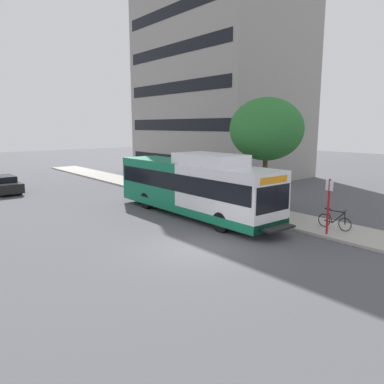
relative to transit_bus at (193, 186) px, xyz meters
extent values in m
plane|color=#4C4C51|center=(-3.71, 3.33, -1.70)|extent=(120.00, 120.00, 0.00)
cube|color=#A8A399|center=(3.29, 1.33, -1.63)|extent=(3.00, 56.00, 0.14)
cube|color=white|center=(0.00, -2.82, -0.02)|extent=(2.54, 5.80, 2.73)
cube|color=#14724C|center=(0.00, 2.98, -0.02)|extent=(2.54, 5.80, 2.73)
cube|color=#14724C|center=(0.00, 0.08, -1.16)|extent=(2.57, 11.60, 0.44)
cube|color=black|center=(0.00, 0.08, 0.35)|extent=(2.58, 11.25, 0.96)
cube|color=black|center=(0.00, -5.68, 0.15)|extent=(2.34, 0.10, 1.24)
cube|color=orange|center=(0.00, -5.69, 1.02)|extent=(1.91, 0.08, 0.32)
cube|color=white|center=(0.00, -1.37, 1.65)|extent=(2.16, 4.06, 0.60)
cube|color=black|center=(0.00, -6.07, -1.15)|extent=(1.78, 0.60, 0.10)
cylinder|color=black|center=(-1.13, -3.51, -1.20)|extent=(0.30, 1.00, 1.00)
cylinder|color=black|center=(1.13, -3.51, -1.20)|extent=(0.30, 1.00, 1.00)
cylinder|color=black|center=(-1.13, 3.27, -1.20)|extent=(0.30, 1.00, 1.00)
cylinder|color=black|center=(1.13, 3.27, -1.20)|extent=(0.30, 1.00, 1.00)
cylinder|color=red|center=(2.14, -7.21, -0.26)|extent=(0.10, 0.10, 2.60)
cube|color=white|center=(2.12, -7.21, 0.74)|extent=(0.04, 0.36, 0.48)
torus|color=black|center=(3.21, -7.50, -1.23)|extent=(0.04, 0.66, 0.66)
torus|color=black|center=(3.21, -6.40, -1.23)|extent=(0.04, 0.66, 0.66)
cylinder|color=black|center=(3.21, -7.15, -0.96)|extent=(0.05, 0.64, 0.64)
cylinder|color=black|center=(3.21, -6.70, -0.96)|extent=(0.05, 0.34, 0.62)
cylinder|color=black|center=(3.21, -7.00, -0.66)|extent=(0.05, 0.90, 0.05)
cylinder|color=black|center=(3.21, -6.63, -1.25)|extent=(0.05, 0.45, 0.08)
cylinder|color=black|center=(3.21, -7.48, -0.90)|extent=(0.05, 0.10, 0.67)
cylinder|color=black|center=(3.21, -7.45, -0.56)|extent=(0.52, 0.03, 0.03)
cube|color=black|center=(3.21, -6.55, -0.62)|extent=(0.12, 0.24, 0.06)
cylinder|color=#4C3823|center=(3.94, -1.92, 0.02)|extent=(0.28, 0.28, 3.18)
ellipsoid|color=#286B2D|center=(3.94, -1.92, 3.23)|extent=(4.30, 4.30, 3.66)
cube|color=black|center=(-6.69, 14.90, -1.15)|extent=(1.80, 4.50, 0.70)
cube|color=black|center=(-6.69, 15.00, -0.65)|extent=(1.48, 2.34, 0.56)
cylinder|color=black|center=(-5.89, 13.55, -1.38)|extent=(0.20, 0.64, 0.64)
cylinder|color=black|center=(-5.89, 16.25, -1.38)|extent=(0.20, 0.64, 0.64)
cube|color=gray|center=(14.14, 12.98, 10.44)|extent=(11.49, 16.48, 24.28)
cube|color=black|center=(14.14, 12.98, 0.03)|extent=(11.55, 15.16, 1.10)
cube|color=black|center=(14.14, 12.98, 3.50)|extent=(11.55, 15.16, 1.10)
cube|color=black|center=(14.14, 12.98, 6.97)|extent=(11.55, 15.16, 1.10)
cube|color=black|center=(14.14, 12.98, 10.44)|extent=(11.55, 15.16, 1.10)
cube|color=black|center=(14.14, 12.98, 13.90)|extent=(11.55, 15.16, 1.10)
cylinder|color=#B7B7BC|center=(18.79, 30.50, 0.98)|extent=(1.10, 1.10, 5.37)
cylinder|color=#B7B7BC|center=(18.79, 30.50, 6.35)|extent=(0.91, 0.91, 5.37)
cylinder|color=#B7B7BC|center=(18.79, 30.50, 11.72)|extent=(0.72, 0.72, 5.37)
cylinder|color=#B7B7BC|center=(18.79, 30.50, 17.09)|extent=(0.52, 0.52, 5.37)
cylinder|color=silver|center=(18.79, 30.50, 20.98)|extent=(0.12, 0.12, 2.40)
camera|label=1|loc=(-13.31, -16.20, 3.42)|focal=34.75mm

